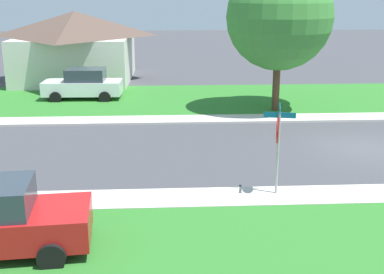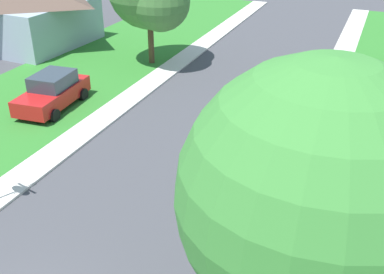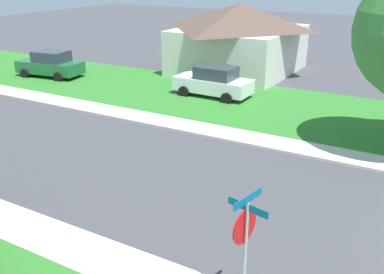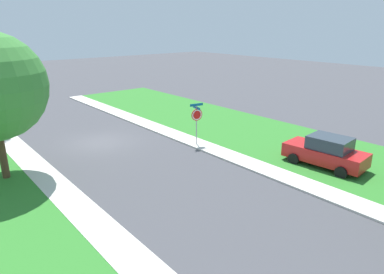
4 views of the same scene
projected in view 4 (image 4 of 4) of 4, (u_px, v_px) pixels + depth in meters
The scene contains 7 objects.
ground_plane at pixel (101, 142), 23.05m from camera, with size 120.00×120.00×0.00m, color #424247.
sidewalk_east at pixel (132, 260), 11.41m from camera, with size 1.40×56.00×0.10m, color beige.
sidewalk_west at pixel (297, 182), 17.15m from camera, with size 1.40×56.00×0.10m, color beige.
lawn_west at pixel (344, 159), 20.03m from camera, with size 8.00×56.00×0.08m, color #2D7528.
stop_sign_near_corner at pixel (4, 112), 23.26m from camera, with size 0.92×0.92×2.77m.
stop_sign_far_corner at pixel (197, 117), 21.92m from camera, with size 0.90×0.90×2.77m.
car_red_behind_trees at pixel (326, 152), 18.82m from camera, with size 2.32×4.44×1.76m.
Camera 4 is at (9.35, 20.63, 7.45)m, focal length 32.30 mm.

